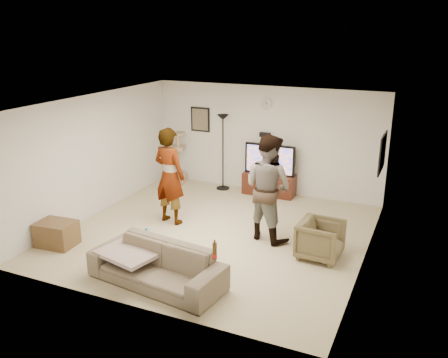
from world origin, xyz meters
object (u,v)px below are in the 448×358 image
at_px(armchair, 320,240).
at_px(side_table, 57,234).
at_px(sofa, 156,265).
at_px(beer_bottle, 215,251).
at_px(tv_stand, 269,184).
at_px(floor_lamp, 223,153).
at_px(person_left, 170,176).
at_px(tv, 270,159).
at_px(person_right, 268,187).
at_px(cat_tree, 177,157).

xyz_separation_m(armchair, side_table, (-4.44, -1.47, -0.11)).
height_order(sofa, armchair, armchair).
xyz_separation_m(sofa, beer_bottle, (0.99, 0.00, 0.44)).
height_order(tv_stand, floor_lamp, floor_lamp).
bearing_deg(person_left, tv_stand, -107.25).
bearing_deg(armchair, tv_stand, 37.95).
bearing_deg(side_table, beer_bottle, -7.20).
bearing_deg(tv, person_right, -71.97).
height_order(person_right, beer_bottle, person_right).
distance_m(person_left, sofa, 2.53).
bearing_deg(cat_tree, armchair, -31.76).
distance_m(cat_tree, beer_bottle, 5.56).
bearing_deg(cat_tree, floor_lamp, -0.94).
relative_size(sofa, armchair, 2.95).
height_order(armchair, side_table, armchair).
distance_m(floor_lamp, armchair, 4.04).
height_order(floor_lamp, cat_tree, floor_lamp).
bearing_deg(floor_lamp, sofa, -78.35).
xyz_separation_m(person_left, side_table, (-1.33, -1.79, -0.75)).
bearing_deg(side_table, floor_lamp, 70.72).
bearing_deg(tv, side_table, -122.02).
bearing_deg(sofa, armchair, 49.89).
xyz_separation_m(tv_stand, beer_bottle, (0.75, -4.58, 0.50)).
xyz_separation_m(tv, person_left, (-1.27, -2.37, 0.11)).
distance_m(sofa, beer_bottle, 1.08).
bearing_deg(sofa, cat_tree, 123.36).
xyz_separation_m(tv, sofa, (-0.23, -4.58, -0.55)).
bearing_deg(person_right, beer_bottle, 110.64).
distance_m(person_left, side_table, 2.35).
bearing_deg(tv_stand, tv, 0.00).
relative_size(cat_tree, beer_bottle, 5.22).
bearing_deg(armchair, sofa, 135.90).
relative_size(floor_lamp, person_right, 0.91).
relative_size(tv_stand, cat_tree, 0.93).
xyz_separation_m(tv, beer_bottle, (0.75, -4.58, -0.11)).
height_order(floor_lamp, person_left, person_left).
xyz_separation_m(floor_lamp, armchair, (3.01, -2.63, -0.58)).
distance_m(tv, side_table, 4.94).
xyz_separation_m(floor_lamp, side_table, (-1.44, -4.10, -0.68)).
height_order(beer_bottle, side_table, beer_bottle).
bearing_deg(tv, sofa, -92.89).
distance_m(tv, beer_bottle, 4.64).
distance_m(beer_bottle, side_table, 3.42).
relative_size(tv_stand, side_table, 1.80).
height_order(person_left, person_right, person_right).
relative_size(tv, person_right, 0.60).
bearing_deg(person_left, side_table, 64.45).
distance_m(tv_stand, beer_bottle, 4.67).
bearing_deg(cat_tree, tv, 0.74).
distance_m(tv_stand, floor_lamp, 1.34).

